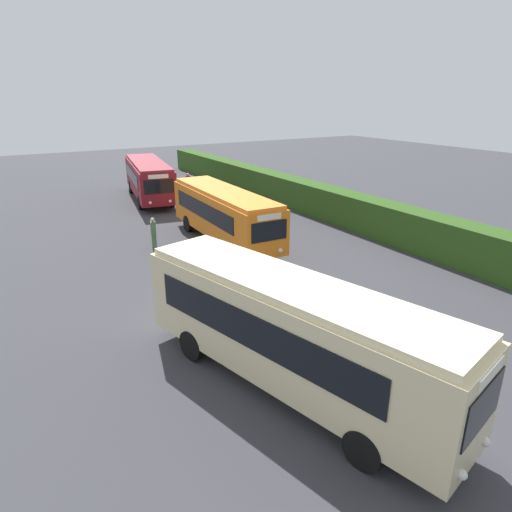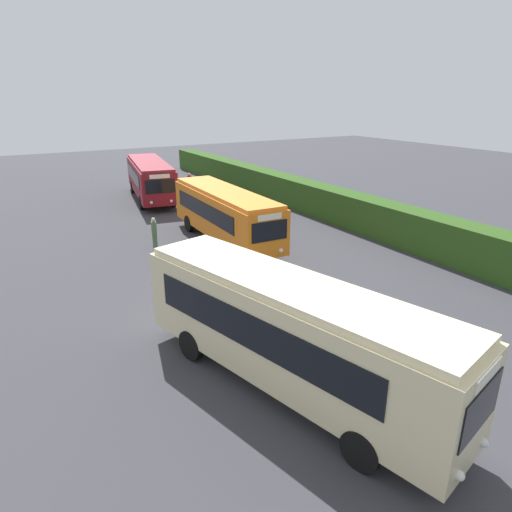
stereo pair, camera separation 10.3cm
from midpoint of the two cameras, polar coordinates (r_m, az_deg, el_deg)
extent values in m
plane|color=#38383D|center=(18.24, -1.03, -6.21)|extent=(114.42, 114.42, 0.00)
cube|color=maroon|center=(37.14, -13.20, 9.60)|extent=(10.45, 4.23, 2.31)
cube|color=maroon|center=(36.95, -13.36, 11.51)|extent=(10.11, 3.98, 0.20)
cube|color=black|center=(37.56, -11.34, 10.28)|extent=(7.82, 1.40, 0.92)
cube|color=black|center=(37.25, -15.27, 9.89)|extent=(7.82, 1.40, 0.92)
cube|color=black|center=(32.12, -11.97, 8.64)|extent=(0.39, 2.05, 0.97)
cube|color=silver|center=(32.00, -12.06, 9.87)|extent=(0.28, 1.37, 0.28)
cylinder|color=black|center=(34.48, -10.40, 6.98)|extent=(1.03, 0.45, 1.00)
cylinder|color=black|center=(34.17, -14.25, 6.58)|extent=(1.03, 0.45, 1.00)
cylinder|color=black|center=(40.58, -12.05, 8.79)|extent=(1.03, 0.45, 1.00)
cylinder|color=black|center=(40.32, -15.34, 8.46)|extent=(1.03, 0.45, 1.00)
sphere|color=silver|center=(32.43, -10.62, 6.88)|extent=(0.22, 0.22, 0.22)
sphere|color=silver|center=(32.24, -13.06, 6.63)|extent=(0.22, 0.22, 0.22)
cube|color=orange|center=(25.36, -3.82, 5.40)|extent=(9.93, 2.60, 2.28)
cube|color=orange|center=(25.08, -3.89, 8.14)|extent=(9.63, 2.40, 0.20)
cube|color=black|center=(26.05, -1.76, 6.45)|extent=(7.70, 0.26, 0.91)
cube|color=black|center=(25.11, -6.57, 5.81)|extent=(7.70, 0.26, 0.91)
cube|color=black|center=(21.06, 1.88, 3.17)|extent=(0.09, 1.91, 0.96)
cube|color=silver|center=(20.87, 1.91, 4.97)|extent=(0.08, 1.28, 0.28)
cylinder|color=black|center=(23.57, 1.74, 1.28)|extent=(1.01, 0.31, 1.00)
cylinder|color=black|center=(22.62, -2.91, 0.45)|extent=(1.01, 0.31, 1.00)
cylinder|color=black|center=(28.78, -4.43, 4.70)|extent=(1.01, 0.31, 1.00)
cylinder|color=black|center=(28.02, -8.40, 4.11)|extent=(1.01, 0.31, 1.00)
sphere|color=silver|center=(21.69, 3.33, 0.70)|extent=(0.22, 0.22, 0.22)
sphere|color=silver|center=(21.08, 0.38, 0.15)|extent=(0.22, 0.22, 0.22)
cube|color=beige|center=(12.62, 4.39, -9.53)|extent=(10.42, 4.75, 2.57)
cube|color=#F8E8B2|center=(12.00, 4.57, -3.76)|extent=(10.07, 4.50, 0.20)
cube|color=black|center=(13.45, 6.76, -6.18)|extent=(7.69, 2.00, 1.03)
cube|color=black|center=(11.91, -0.43, -9.71)|extent=(7.69, 2.00, 1.03)
cube|color=black|center=(10.43, 27.00, -16.92)|extent=(0.51, 1.84, 1.08)
cube|color=silver|center=(10.01, 27.72, -13.21)|extent=(0.35, 1.24, 0.28)
cylinder|color=black|center=(12.70, 18.87, -17.68)|extent=(1.04, 0.52, 1.00)
cylinder|color=black|center=(11.23, 13.50, -22.86)|extent=(1.04, 0.52, 1.00)
cylinder|color=black|center=(15.85, -1.86, -8.45)|extent=(1.04, 0.52, 1.00)
cylinder|color=black|center=(14.70, -8.00, -11.12)|extent=(1.04, 0.52, 1.00)
sphere|color=silver|center=(11.66, 27.17, -20.37)|extent=(0.22, 0.22, 0.22)
sphere|color=silver|center=(10.71, 24.71, -24.03)|extent=(0.22, 0.22, 0.22)
cube|color=#334C8C|center=(38.82, -8.32, 8.40)|extent=(0.34, 0.34, 0.83)
cube|color=maroon|center=(38.67, -8.38, 9.53)|extent=(0.46, 0.45, 0.73)
sphere|color=beige|center=(38.59, -8.42, 10.23)|extent=(0.23, 0.23, 0.23)
cube|color=silver|center=(36.43, -6.67, 7.77)|extent=(0.37, 0.39, 0.89)
cube|color=black|center=(36.26, -6.72, 9.06)|extent=(0.47, 0.55, 0.78)
sphere|color=#8C6647|center=(36.17, -6.75, 9.86)|extent=(0.25, 0.25, 0.25)
cube|color=#4C6B47|center=(25.18, -12.60, 1.81)|extent=(0.32, 0.30, 0.82)
cube|color=#4C6B47|center=(24.96, -12.73, 3.49)|extent=(0.47, 0.35, 0.72)
sphere|color=beige|center=(24.84, -12.81, 4.53)|extent=(0.23, 0.23, 0.23)
cube|color=#2D511B|center=(25.03, 22.27, 2.22)|extent=(69.21, 1.63, 2.11)
camera|label=1|loc=(0.05, -89.84, 0.06)|focal=31.47mm
camera|label=2|loc=(0.05, 90.16, -0.06)|focal=31.47mm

